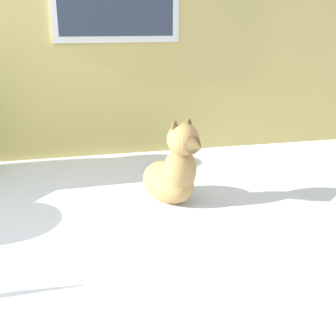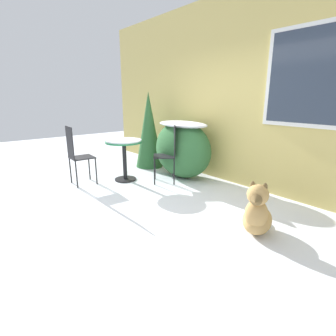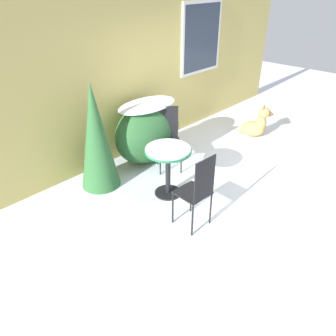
% 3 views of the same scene
% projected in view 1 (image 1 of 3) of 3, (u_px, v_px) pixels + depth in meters
% --- Properties ---
extents(dog, '(0.51, 0.71, 0.69)m').
position_uv_depth(dog, '(173.00, 172.00, 3.24)').
color(dog, tan).
rests_on(dog, ground_plane).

